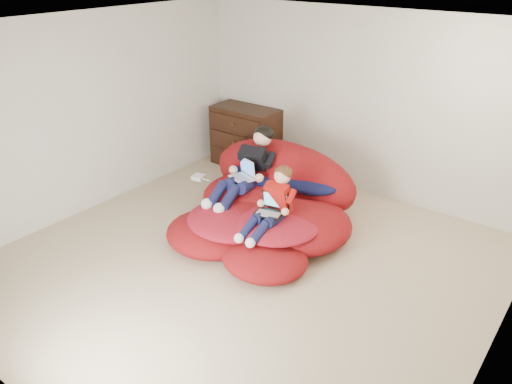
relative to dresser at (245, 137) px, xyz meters
The scene contains 9 objects.
room_shell 2.84m from the dresser, 51.67° to the right, with size 5.10×5.10×2.77m.
dresser is the anchor object (origin of this frame).
beanbag_pile 1.93m from the dresser, 42.77° to the right, with size 2.38×2.35×0.94m.
cream_pillow 1.06m from the dresser, 38.74° to the right, with size 0.48×0.31×0.31m, color silver.
older_boy 1.71m from the dresser, 50.10° to the right, with size 0.42×1.20×0.79m.
younger_boy 2.56m from the dresser, 44.75° to the right, with size 0.29×0.86×0.67m.
laptop_white 1.78m from the dresser, 52.15° to the right, with size 0.35×0.33×0.23m.
laptop_black 2.57m from the dresser, 45.04° to the right, with size 0.35×0.33×0.23m.
power_adapter 1.54m from the dresser, 75.54° to the right, with size 0.14×0.14×0.05m, color silver.
Camera 1 is at (2.89, -3.61, 3.13)m, focal length 35.00 mm.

